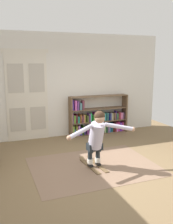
# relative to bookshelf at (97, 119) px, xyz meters

# --- Properties ---
(ground_plane) EXTENTS (7.20, 7.20, 0.00)m
(ground_plane) POSITION_rel_bookshelf_xyz_m (-0.95, -2.39, -0.46)
(ground_plane) COLOR brown
(back_wall) EXTENTS (6.00, 0.10, 2.90)m
(back_wall) POSITION_rel_bookshelf_xyz_m (-0.95, 0.21, 0.99)
(back_wall) COLOR silver
(back_wall) RESTS_ON ground
(double_door) EXTENTS (1.22, 0.05, 2.45)m
(double_door) POSITION_rel_bookshelf_xyz_m (-1.98, 0.15, 0.77)
(double_door) COLOR beige
(double_door) RESTS_ON ground
(rug) EXTENTS (2.54, 1.91, 0.01)m
(rug) POSITION_rel_bookshelf_xyz_m (-1.00, -2.19, -0.45)
(rug) COLOR #826550
(rug) RESTS_ON ground
(bookshelf) EXTENTS (1.78, 0.30, 1.14)m
(bookshelf) POSITION_rel_bookshelf_xyz_m (0.00, 0.00, 0.00)
(bookshelf) COLOR brown
(bookshelf) RESTS_ON ground
(skis_pair) EXTENTS (0.34, 0.85, 0.07)m
(skis_pair) POSITION_rel_bookshelf_xyz_m (-1.00, -2.16, -0.43)
(skis_pair) COLOR brown
(skis_pair) RESTS_ON rug
(person_skier) EXTENTS (1.46, 0.58, 1.14)m
(person_skier) POSITION_rel_bookshelf_xyz_m (-0.99, -2.32, 0.25)
(person_skier) COLOR white
(person_skier) RESTS_ON skis_pair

